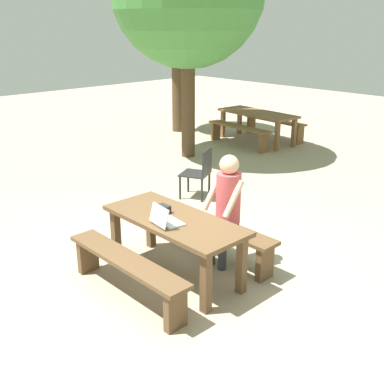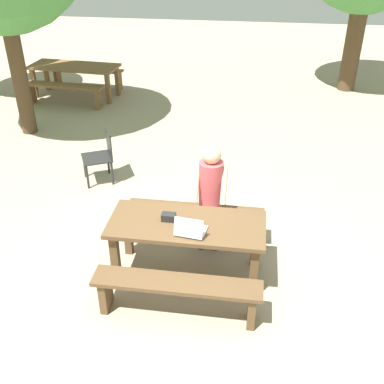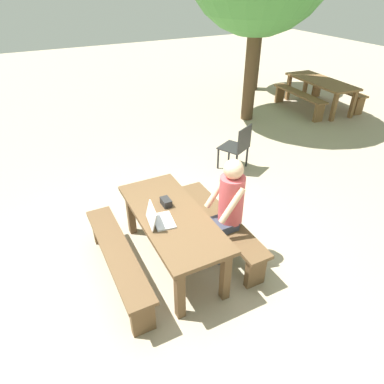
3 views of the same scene
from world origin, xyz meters
TOP-DOWN VIEW (x-y plane):
  - ground_plane at (0.00, 0.00)m, footprint 30.00×30.00m
  - picnic_table_front at (0.00, 0.00)m, footprint 1.74×0.74m
  - bench_near at (0.00, -0.67)m, footprint 1.74×0.30m
  - bench_far at (0.00, 0.67)m, footprint 1.74×0.30m
  - laptop at (0.07, -0.18)m, footprint 0.35×0.31m
  - small_pouch at (-0.21, 0.02)m, footprint 0.16×0.10m
  - person_seated at (0.19, 0.64)m, footprint 0.40×0.40m
  - plastic_chair at (-1.64, 2.00)m, footprint 0.59×0.59m
  - picnic_table_mid at (-3.45, 5.71)m, footprint 2.04×0.93m
  - bench_mid_south at (-3.50, 5.09)m, footprint 1.81×0.44m
  - bench_mid_north at (-3.40, 6.33)m, footprint 1.81×0.44m

SIDE VIEW (x-z plane):
  - ground_plane at x=0.00m, z-range 0.00..0.00m
  - bench_near at x=0.00m, z-range 0.11..0.57m
  - bench_far at x=0.00m, z-range 0.11..0.57m
  - bench_mid_south at x=-3.50m, z-range 0.12..0.59m
  - bench_mid_north at x=-3.40m, z-range 0.12..0.59m
  - plastic_chair at x=-1.64m, z-range 0.03..0.86m
  - picnic_table_front at x=0.00m, z-range 0.24..0.96m
  - picnic_table_mid at x=-3.45m, z-range 0.26..0.98m
  - small_pouch at x=-0.21m, z-range 0.71..0.80m
  - laptop at x=0.07m, z-range 0.66..0.88m
  - person_seated at x=0.19m, z-range 0.12..1.46m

